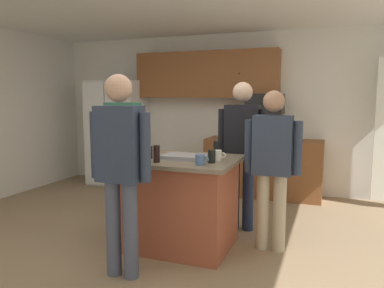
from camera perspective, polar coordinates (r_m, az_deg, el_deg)
The scene contains 19 objects.
floor at distance 4.04m, azimuth -4.47°, elevation -15.60°, with size 7.04×7.04×0.00m, color #937A5B.
back_wall at distance 6.37m, azimuth 6.12°, elevation 4.82°, with size 6.40×0.10×2.60m, color white.
cabinet_run_upper at distance 6.30m, azimuth 2.16°, elevation 10.51°, with size 2.40×0.38×0.75m.
cabinet_run_lower at distance 6.04m, azimuth 10.79°, elevation -3.54°, with size 1.80×0.63×0.90m.
refrigerator at distance 6.81m, azimuth -11.38°, elevation 1.66°, with size 0.90×0.76×1.84m.
microwave_over_range at distance 5.95m, azimuth 11.05°, elevation 6.00°, with size 0.56×0.40×0.32m, color black.
kitchen_island at distance 3.94m, azimuth -1.55°, elevation -8.84°, with size 1.15×0.95×0.94m.
person_guest_left at distance 4.37m, azimuth 7.60°, elevation -0.22°, with size 0.57×0.23×1.73m.
person_elder_center at distance 4.47m, azimuth -10.40°, elevation 0.16°, with size 0.57×0.23×1.76m.
person_guest_right at distance 3.83m, azimuth 12.15°, elevation -2.41°, with size 0.57×0.22×1.63m.
person_host_foreground at distance 3.22m, azimuth -10.89°, elevation -2.70°, with size 0.57×0.23×1.75m.
glass_short_whisky at distance 3.66m, azimuth -7.18°, elevation -1.36°, with size 0.07×0.07×0.17m.
mug_ceramic_white at distance 3.71m, azimuth 3.90°, elevation -1.72°, with size 0.13×0.09×0.10m.
tumbler_amber at distance 4.03m, azimuth 3.72°, elevation -0.62°, with size 0.06×0.06×0.16m.
glass_stout_tall at distance 3.60m, azimuth -5.43°, elevation -1.52°, with size 0.06×0.06×0.16m.
glass_dark_ale at distance 3.84m, azimuth -6.56°, elevation -1.26°, with size 0.07×0.07×0.13m.
glass_pilsner at distance 3.57m, azimuth 3.01°, elevation -1.89°, with size 0.07×0.07×0.13m.
mug_blue_stoneware at distance 3.46m, azimuth 1.26°, elevation -2.39°, with size 0.13×0.09×0.10m.
serving_tray at distance 3.80m, azimuth -1.09°, elevation -1.96°, with size 0.44×0.30×0.04m.
Camera 1 is at (1.58, -3.37, 1.57)m, focal length 34.96 mm.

